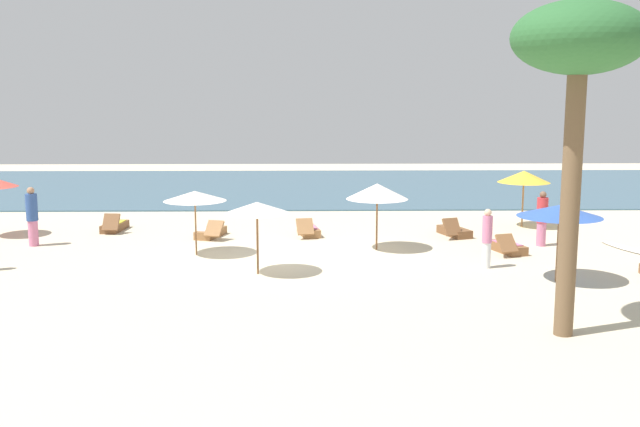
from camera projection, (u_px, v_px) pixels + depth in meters
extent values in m
plane|color=beige|center=(286.00, 259.00, 22.32)|extent=(60.00, 60.00, 0.00)
cube|color=#3D6075|center=(295.00, 187.00, 39.09)|extent=(48.00, 16.00, 0.06)
cylinder|color=brown|center=(196.00, 224.00, 22.66)|extent=(0.05, 0.05, 1.96)
cone|color=silver|center=(195.00, 196.00, 22.52)|extent=(1.93, 1.93, 0.31)
cylinder|color=brown|center=(257.00, 239.00, 20.26)|extent=(0.06, 0.06, 1.98)
cone|color=silver|center=(257.00, 208.00, 20.12)|extent=(1.79, 1.79, 0.31)
cylinder|color=brown|center=(558.00, 244.00, 19.44)|extent=(0.06, 0.06, 2.02)
cone|color=#3359B2|center=(560.00, 211.00, 19.30)|extent=(2.21, 2.21, 0.32)
cylinder|color=olive|center=(523.00, 200.00, 27.38)|extent=(0.06, 0.06, 2.07)
cone|color=gold|center=(524.00, 177.00, 27.24)|extent=(1.92, 1.92, 0.44)
cylinder|color=brown|center=(377.00, 218.00, 23.44)|extent=(0.06, 0.06, 2.09)
cone|color=white|center=(377.00, 191.00, 23.30)|extent=(1.98, 1.98, 0.49)
cube|color=brown|center=(454.00, 232.00, 25.89)|extent=(1.06, 1.61, 0.28)
cube|color=brown|center=(452.00, 227.00, 25.18)|extent=(0.68, 0.58, 0.58)
cube|color=brown|center=(507.00, 248.00, 23.22)|extent=(1.01, 1.61, 0.28)
cube|color=brown|center=(507.00, 243.00, 22.51)|extent=(0.69, 0.63, 0.53)
cube|color=#D17299|center=(507.00, 243.00, 23.20)|extent=(0.79, 1.15, 0.03)
cube|color=olive|center=(309.00, 231.00, 26.03)|extent=(0.86, 1.58, 0.28)
cube|color=olive|center=(305.00, 227.00, 25.31)|extent=(0.65, 0.58, 0.53)
cube|color=#D17299|center=(309.00, 227.00, 26.01)|extent=(0.69, 1.12, 0.03)
cube|color=olive|center=(211.00, 233.00, 25.68)|extent=(1.02, 1.61, 0.28)
cube|color=olive|center=(214.00, 229.00, 24.98)|extent=(0.69, 0.65, 0.52)
cube|color=white|center=(211.00, 228.00, 25.65)|extent=(0.80, 1.15, 0.03)
cube|color=brown|center=(115.00, 227.00, 26.85)|extent=(0.73, 1.55, 0.28)
cube|color=brown|center=(111.00, 222.00, 26.12)|extent=(0.61, 0.47, 0.58)
cube|color=yellow|center=(115.00, 223.00, 26.83)|extent=(0.60, 1.09, 0.03)
cylinder|color=#D17299|center=(33.00, 233.00, 24.11)|extent=(0.45, 0.45, 0.84)
cylinder|color=#2D4C8C|center=(32.00, 207.00, 23.97)|extent=(0.53, 0.53, 0.88)
sphere|color=#A37556|center=(31.00, 191.00, 23.88)|extent=(0.24, 0.24, 0.24)
cylinder|color=white|center=(486.00, 255.00, 21.08)|extent=(0.35, 0.35, 0.74)
cylinder|color=#D17299|center=(487.00, 229.00, 20.95)|extent=(0.41, 0.41, 0.78)
sphere|color=beige|center=(488.00, 213.00, 20.88)|extent=(0.21, 0.21, 0.21)
cylinder|color=#D17299|center=(541.00, 234.00, 24.12)|extent=(0.43, 0.43, 0.78)
cylinder|color=#BF3338|center=(542.00, 210.00, 23.99)|extent=(0.51, 0.51, 0.82)
sphere|color=brown|center=(543.00, 195.00, 23.90)|extent=(0.22, 0.22, 0.22)
cylinder|color=brown|center=(570.00, 202.00, 14.86)|extent=(0.39, 0.39, 5.58)
ellipsoid|color=#2D6633|center=(579.00, 37.00, 14.33)|extent=(2.66, 2.66, 1.46)
ellipsoid|color=silver|center=(624.00, 247.00, 23.77)|extent=(1.02, 2.31, 0.07)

